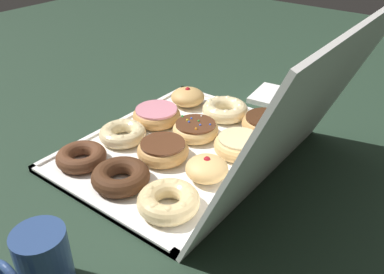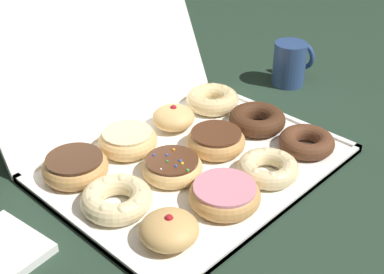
{
  "view_description": "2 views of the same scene",
  "coord_description": "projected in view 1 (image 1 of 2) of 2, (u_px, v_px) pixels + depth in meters",
  "views": [
    {
      "loc": [
        0.61,
        0.5,
        0.51
      ],
      "look_at": [
        0.01,
        0.04,
        0.05
      ],
      "focal_mm": 38.01,
      "sensor_mm": 36.0,
      "label": 1
    },
    {
      "loc": [
        -0.58,
        -0.55,
        0.56
      ],
      "look_at": [
        0.03,
        0.04,
        0.03
      ],
      "focal_mm": 49.21,
      "sensor_mm": 36.0,
      "label": 2
    }
  ],
  "objects": [
    {
      "name": "ground_plane",
      "position": [
        180.0,
        150.0,
        0.93
      ],
      "size": [
        3.0,
        3.0,
        0.0
      ],
      "primitive_type": "plane",
      "color": "#233828"
    },
    {
      "name": "donut_box",
      "position": [
        180.0,
        148.0,
        0.93
      ],
      "size": [
        0.52,
        0.4,
        0.01
      ],
      "color": "white",
      "rests_on": "ground"
    },
    {
      "name": "box_lid_open",
      "position": [
        306.0,
        115.0,
        0.69
      ],
      "size": [
        0.52,
        0.16,
        0.36
      ],
      "primitive_type": "cube",
      "rotation": [
        1.17,
        0.0,
        0.0
      ],
      "color": "white",
      "rests_on": "ground"
    },
    {
      "name": "jelly_filled_donut_0",
      "position": [
        188.0,
        97.0,
        1.1
      ],
      "size": [
        0.09,
        0.09,
        0.05
      ],
      "color": "tan",
      "rests_on": "donut_box"
    },
    {
      "name": "pink_frosted_donut_1",
      "position": [
        157.0,
        115.0,
        1.02
      ],
      "size": [
        0.12,
        0.12,
        0.04
      ],
      "color": "tan",
      "rests_on": "donut_box"
    },
    {
      "name": "cruller_donut_2",
      "position": [
        123.0,
        133.0,
        0.94
      ],
      "size": [
        0.11,
        0.11,
        0.04
      ],
      "color": "beige",
      "rests_on": "donut_box"
    },
    {
      "name": "chocolate_cake_ring_donut_3",
      "position": [
        81.0,
        157.0,
        0.86
      ],
      "size": [
        0.11,
        0.11,
        0.03
      ],
      "color": "#59331E",
      "rests_on": "donut_box"
    },
    {
      "name": "cruller_donut_4",
      "position": [
        224.0,
        109.0,
        1.04
      ],
      "size": [
        0.12,
        0.12,
        0.04
      ],
      "color": "beige",
      "rests_on": "donut_box"
    },
    {
      "name": "sprinkle_donut_5",
      "position": [
        195.0,
        129.0,
        0.96
      ],
      "size": [
        0.11,
        0.11,
        0.04
      ],
      "color": "#E5B770",
      "rests_on": "donut_box"
    },
    {
      "name": "chocolate_frosted_donut_6",
      "position": [
        165.0,
        151.0,
        0.87
      ],
      "size": [
        0.11,
        0.11,
        0.04
      ],
      "color": "tan",
      "rests_on": "donut_box"
    },
    {
      "name": "chocolate_cake_ring_donut_7",
      "position": [
        121.0,
        177.0,
        0.8
      ],
      "size": [
        0.12,
        0.12,
        0.04
      ],
      "color": "#472816",
      "rests_on": "donut_box"
    },
    {
      "name": "chocolate_frosted_donut_8",
      "position": [
        266.0,
        124.0,
        0.97
      ],
      "size": [
        0.12,
        0.12,
        0.04
      ],
      "color": "tan",
      "rests_on": "donut_box"
    },
    {
      "name": "glazed_ring_donut_9",
      "position": [
        239.0,
        145.0,
        0.89
      ],
      "size": [
        0.11,
        0.11,
        0.04
      ],
      "color": "#E5B770",
      "rests_on": "donut_box"
    },
    {
      "name": "jelly_filled_donut_10",
      "position": [
        207.0,
        169.0,
        0.81
      ],
      "size": [
        0.09,
        0.09,
        0.05
      ],
      "color": "#E5B770",
      "rests_on": "donut_box"
    },
    {
      "name": "cruller_donut_11",
      "position": [
        168.0,
        201.0,
        0.73
      ],
      "size": [
        0.12,
        0.12,
        0.04
      ],
      "color": "#EACC8C",
      "rests_on": "donut_box"
    },
    {
      "name": "coffee_mug",
      "position": [
        41.0,
        261.0,
        0.58
      ],
      "size": [
        0.1,
        0.08,
        0.1
      ],
      "color": "navy",
      "rests_on": "ground"
    },
    {
      "name": "napkin_stack",
      "position": [
        277.0,
        97.0,
        1.16
      ],
      "size": [
        0.15,
        0.15,
        0.01
      ],
      "primitive_type": "cube",
      "rotation": [
        0.0,
        0.0,
        0.12
      ],
      "color": "white",
      "rests_on": "ground"
    }
  ]
}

